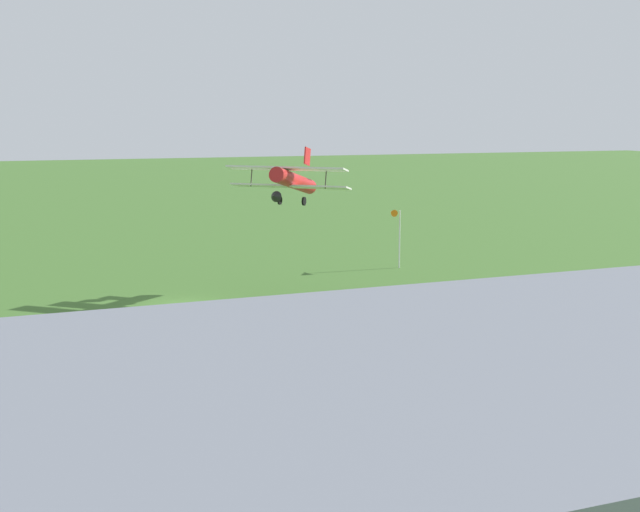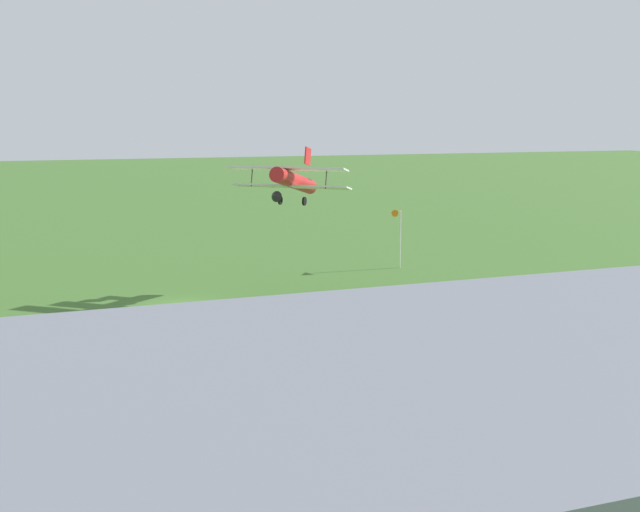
{
  "view_description": "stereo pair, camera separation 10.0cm",
  "coord_description": "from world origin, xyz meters",
  "px_view_note": "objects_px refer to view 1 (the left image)",
  "views": [
    {
      "loc": [
        10.18,
        58.4,
        13.35
      ],
      "look_at": [
        -5.8,
        12.75,
        5.22
      ],
      "focal_mm": 47.74,
      "sensor_mm": 36.0,
      "label": 1
    },
    {
      "loc": [
        10.09,
        58.44,
        13.35
      ],
      "look_at": [
        -5.8,
        12.75,
        5.22
      ],
      "focal_mm": 47.74,
      "sensor_mm": 36.0,
      "label": 2
    }
  ],
  "objects_px": {
    "car_grey": "(628,390)",
    "windsock": "(393,216)",
    "biplane": "(292,180)",
    "person_near_hangar_door": "(127,413)",
    "person_by_parked_cars": "(588,369)",
    "hangar": "(521,488)"
  },
  "relations": [
    {
      "from": "biplane",
      "to": "car_grey",
      "type": "xyz_separation_m",
      "value": [
        -7.0,
        28.83,
        -7.64
      ]
    },
    {
      "from": "windsock",
      "to": "person_by_parked_cars",
      "type": "bearing_deg",
      "value": 82.86
    },
    {
      "from": "hangar",
      "to": "windsock",
      "type": "height_order",
      "value": "hangar"
    },
    {
      "from": "biplane",
      "to": "car_grey",
      "type": "distance_m",
      "value": 30.63
    },
    {
      "from": "hangar",
      "to": "windsock",
      "type": "relative_size",
      "value": 6.08
    },
    {
      "from": "car_grey",
      "to": "person_by_parked_cars",
      "type": "bearing_deg",
      "value": -96.31
    },
    {
      "from": "person_by_parked_cars",
      "to": "person_near_hangar_door",
      "type": "xyz_separation_m",
      "value": [
        22.36,
        -1.18,
        -0.02
      ]
    },
    {
      "from": "person_near_hangar_door",
      "to": "windsock",
      "type": "height_order",
      "value": "windsock"
    },
    {
      "from": "car_grey",
      "to": "person_near_hangar_door",
      "type": "bearing_deg",
      "value": -11.73
    },
    {
      "from": "person_near_hangar_door",
      "to": "windsock",
      "type": "distance_m",
      "value": 41.48
    },
    {
      "from": "hangar",
      "to": "biplane",
      "type": "relative_size",
      "value": 3.82
    },
    {
      "from": "biplane",
      "to": "person_by_parked_cars",
      "type": "bearing_deg",
      "value": 106.17
    },
    {
      "from": "biplane",
      "to": "car_grey",
      "type": "height_order",
      "value": "biplane"
    },
    {
      "from": "person_by_parked_cars",
      "to": "person_near_hangar_door",
      "type": "relative_size",
      "value": 1.03
    },
    {
      "from": "person_near_hangar_door",
      "to": "car_grey",
      "type": "bearing_deg",
      "value": 168.27
    },
    {
      "from": "person_by_parked_cars",
      "to": "hangar",
      "type": "bearing_deg",
      "value": 48.61
    },
    {
      "from": "biplane",
      "to": "person_near_hangar_door",
      "type": "relative_size",
      "value": 5.03
    },
    {
      "from": "car_grey",
      "to": "windsock",
      "type": "distance_m",
      "value": 36.73
    },
    {
      "from": "car_grey",
      "to": "windsock",
      "type": "relative_size",
      "value": 0.84
    },
    {
      "from": "windsock",
      "to": "car_grey",
      "type": "bearing_deg",
      "value": 82.93
    },
    {
      "from": "biplane",
      "to": "person_by_parked_cars",
      "type": "height_order",
      "value": "biplane"
    },
    {
      "from": "biplane",
      "to": "windsock",
      "type": "height_order",
      "value": "biplane"
    }
  ]
}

